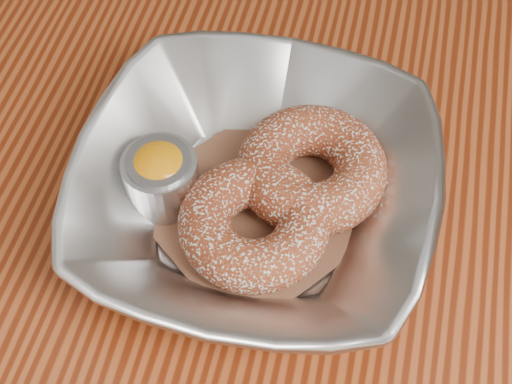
% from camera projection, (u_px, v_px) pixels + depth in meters
% --- Properties ---
extents(table, '(1.20, 0.80, 0.75)m').
position_uv_depth(table, '(373.00, 249.00, 0.62)').
color(table, maroon).
rests_on(table, ground_plane).
extents(serving_bowl, '(0.25, 0.25, 0.06)m').
position_uv_depth(serving_bowl, '(256.00, 191.00, 0.50)').
color(serving_bowl, '#B9BBC0').
rests_on(serving_bowl, table).
extents(parchment, '(0.20, 0.20, 0.00)m').
position_uv_depth(parchment, '(256.00, 208.00, 0.52)').
color(parchment, brown).
rests_on(parchment, table).
extents(donut_back, '(0.14, 0.14, 0.04)m').
position_uv_depth(donut_back, '(312.00, 168.00, 0.51)').
color(donut_back, brown).
rests_on(donut_back, parchment).
extents(donut_front, '(0.12, 0.12, 0.04)m').
position_uv_depth(donut_front, '(254.00, 223.00, 0.49)').
color(donut_front, brown).
rests_on(donut_front, parchment).
extents(ramekin, '(0.05, 0.05, 0.05)m').
position_uv_depth(ramekin, '(161.00, 176.00, 0.51)').
color(ramekin, '#B9BBC0').
rests_on(ramekin, table).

